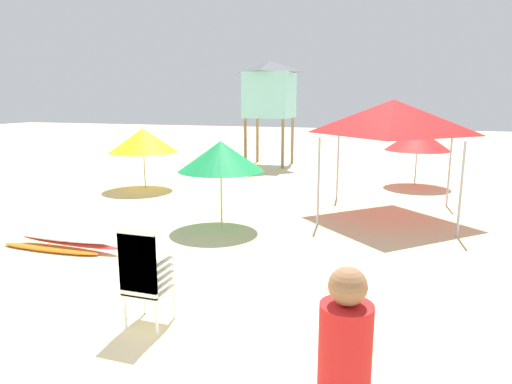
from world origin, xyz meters
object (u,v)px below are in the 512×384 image
(surfboard_pile, at_px, (61,243))
(beach_umbrella_left, at_px, (221,156))
(beach_umbrella_mid, at_px, (418,139))
(beach_umbrella_far, at_px, (143,140))
(lifeguard_near_left, at_px, (344,383))
(popup_canopy, at_px, (393,117))
(lifeguard_tower, at_px, (270,89))
(stacked_plastic_chairs, at_px, (144,269))

(surfboard_pile, relative_size, beach_umbrella_left, 1.29)
(surfboard_pile, distance_m, beach_umbrella_mid, 10.69)
(surfboard_pile, height_order, beach_umbrella_far, beach_umbrella_far)
(lifeguard_near_left, height_order, popup_canopy, popup_canopy)
(popup_canopy, relative_size, beach_umbrella_mid, 1.44)
(popup_canopy, distance_m, beach_umbrella_mid, 4.21)
(beach_umbrella_left, height_order, beach_umbrella_far, beach_umbrella_left)
(lifeguard_tower, height_order, beach_umbrella_far, lifeguard_tower)
(stacked_plastic_chairs, relative_size, beach_umbrella_far, 0.63)
(stacked_plastic_chairs, distance_m, lifeguard_near_left, 3.18)
(beach_umbrella_mid, bearing_deg, popup_canopy, -99.10)
(surfboard_pile, xyz_separation_m, beach_umbrella_left, (2.21, 2.33, 1.41))
(surfboard_pile, bearing_deg, beach_umbrella_far, 106.63)
(beach_umbrella_left, relative_size, beach_umbrella_far, 0.90)
(lifeguard_near_left, xyz_separation_m, beach_umbrella_far, (-7.27, 9.44, 0.47))
(popup_canopy, distance_m, beach_umbrella_far, 7.31)
(popup_canopy, height_order, beach_umbrella_left, popup_canopy)
(lifeguard_near_left, bearing_deg, lifeguard_tower, 108.27)
(lifeguard_near_left, bearing_deg, beach_umbrella_left, 118.62)
(stacked_plastic_chairs, distance_m, beach_umbrella_mid, 11.13)
(stacked_plastic_chairs, relative_size, lifeguard_tower, 0.31)
(popup_canopy, bearing_deg, surfboard_pile, -140.84)
(beach_umbrella_left, bearing_deg, surfboard_pile, -133.48)
(lifeguard_near_left, distance_m, beach_umbrella_mid, 12.54)
(lifeguard_near_left, bearing_deg, surfboard_pile, 145.11)
(lifeguard_near_left, xyz_separation_m, beach_umbrella_mid, (0.58, 12.52, 0.47))
(stacked_plastic_chairs, xyz_separation_m, lifeguard_tower, (-2.58, 13.72, 2.33))
(lifeguard_tower, relative_size, beach_umbrella_left, 2.28)
(stacked_plastic_chairs, distance_m, lifeguard_tower, 14.16)
(beach_umbrella_left, bearing_deg, stacked_plastic_chairs, -79.12)
(stacked_plastic_chairs, relative_size, popup_canopy, 0.45)
(beach_umbrella_far, bearing_deg, stacked_plastic_chairs, -58.17)
(lifeguard_tower, relative_size, beach_umbrella_far, 2.04)
(lifeguard_near_left, distance_m, beach_umbrella_far, 11.92)
(lifeguard_tower, height_order, beach_umbrella_left, lifeguard_tower)
(lifeguard_tower, distance_m, beach_umbrella_mid, 6.69)
(surfboard_pile, bearing_deg, stacked_plastic_chairs, -33.96)
(beach_umbrella_far, bearing_deg, popup_canopy, -7.91)
(beach_umbrella_left, xyz_separation_m, beach_umbrella_mid, (3.99, 6.27, -0.05))
(lifeguard_near_left, bearing_deg, stacked_plastic_chairs, 144.02)
(surfboard_pile, distance_m, lifeguard_near_left, 6.91)
(beach_umbrella_mid, height_order, beach_umbrella_far, beach_umbrella_far)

